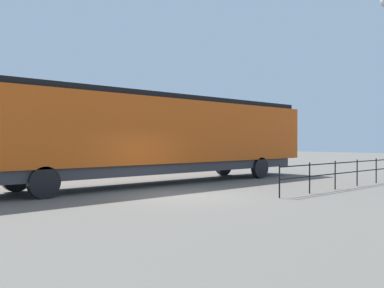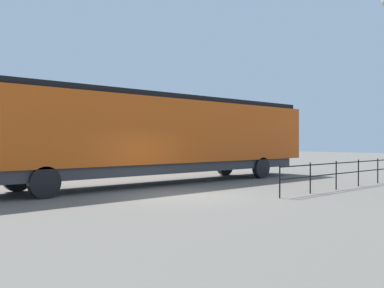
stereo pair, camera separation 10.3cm
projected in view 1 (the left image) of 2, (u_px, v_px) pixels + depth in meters
The scene contains 3 objects.
ground_plane at pixel (183, 196), 14.77m from camera, with size 120.00×120.00×0.00m, color #666059.
locomotive at pixel (166, 134), 19.28m from camera, with size 2.92×18.22×4.04m.
platform_fence at pixel (357, 169), 18.03m from camera, with size 0.05×11.40×1.16m.
Camera 1 is at (11.12, -9.70, 1.94)m, focal length 38.83 mm.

